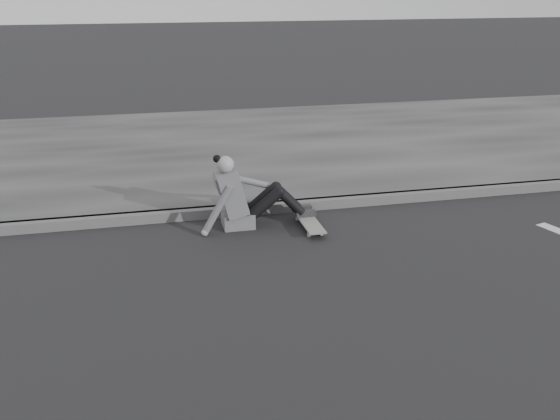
% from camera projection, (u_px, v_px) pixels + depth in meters
% --- Properties ---
extents(ground, '(80.00, 80.00, 0.00)m').
position_uv_depth(ground, '(436.00, 300.00, 5.65)').
color(ground, black).
rests_on(ground, ground).
extents(curb, '(24.00, 0.16, 0.12)m').
position_uv_depth(curb, '(345.00, 202.00, 7.99)').
color(curb, '#4D4D4D').
rests_on(curb, ground).
extents(sidewalk, '(24.00, 6.00, 0.12)m').
position_uv_depth(sidewalk, '(289.00, 145.00, 10.75)').
color(sidewalk, '#363636').
rests_on(sidewalk, ground).
extents(skateboard, '(0.20, 0.78, 0.09)m').
position_uv_depth(skateboard, '(309.00, 222.00, 7.28)').
color(skateboard, '#A2A29C').
rests_on(skateboard, ground).
extents(seated_woman, '(1.38, 0.46, 0.88)m').
position_uv_depth(seated_woman, '(243.00, 197.00, 7.25)').
color(seated_woman, '#59595C').
rests_on(seated_woman, ground).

